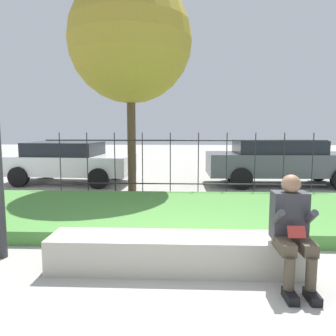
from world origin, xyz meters
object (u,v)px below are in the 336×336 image
Objects in this scene: person_seated_reader at (292,226)px; tree_behind_fence at (130,41)px; car_parked_left at (69,161)px; car_parked_right at (282,161)px; stone_bench at (175,255)px.

tree_behind_fence reaches higher than person_seated_reader.
car_parked_left is 0.88× the size of car_parked_right.
stone_bench is 0.54× the size of tree_behind_fence.
car_parked_right is at bearing 14.45° from tree_behind_fence.
car_parked_left is at bearing 178.24° from car_parked_right.
car_parked_left is at bearing 150.88° from tree_behind_fence.
car_parked_left is at bearing 119.12° from stone_bench.
stone_bench is 1.41m from person_seated_reader.
person_seated_reader is 0.27× the size of car_parked_right.
car_parked_left reaches higher than stone_bench.
stone_bench is at bearing 165.99° from person_seated_reader.
person_seated_reader is at bearing -106.71° from car_parked_right.
stone_bench is 6.47m from tree_behind_fence.
car_parked_left is 6.62m from car_parked_right.
tree_behind_fence reaches higher than car_parked_right.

